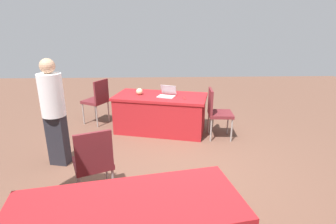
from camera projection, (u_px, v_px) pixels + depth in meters
The scene contains 9 objects.
ground_plane at pixel (172, 168), 4.03m from camera, with size 14.40×14.40×0.00m, color brown.
table_foreground at pixel (161, 113), 5.33m from camera, with size 1.97×1.29×0.74m.
chair_near_front at pixel (97, 98), 5.65m from camera, with size 0.60×0.60×0.98m.
chair_aisle at pixel (217, 110), 4.94m from camera, with size 0.47×0.47×0.96m.
chair_by_pillar at pixel (93, 160), 3.12m from camera, with size 0.58×0.58×0.96m.
person_attendee_standing at pixel (53, 108), 3.88m from camera, with size 0.40×0.40×1.64m.
laptop_silver at pixel (167, 94), 5.14m from camera, with size 0.40×0.39×0.21m.
yarn_ball at pixel (139, 92), 5.26m from camera, with size 0.13×0.13×0.13m, color beige.
scissors_red at pixel (184, 98), 5.03m from camera, with size 0.18×0.04×0.01m, color red.
Camera 1 is at (0.20, 3.55, 2.09)m, focal length 28.12 mm.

